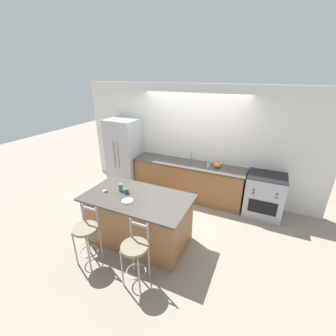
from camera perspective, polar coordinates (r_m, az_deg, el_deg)
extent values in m
plane|color=gray|center=(5.53, 3.55, -8.74)|extent=(18.00, 18.00, 0.00)
cube|color=silver|center=(5.57, 6.50, 6.63)|extent=(6.00, 0.07, 2.70)
cube|color=#936038|center=(5.63, 5.05, -3.17)|extent=(2.69, 0.63, 0.87)
cube|color=#47423D|center=(5.45, 5.21, 1.09)|extent=(2.73, 0.67, 0.03)
cube|color=black|center=(5.44, 5.21, 1.20)|extent=(0.56, 0.35, 0.01)
cylinder|color=#ADAFB5|center=(5.59, 6.01, 3.04)|extent=(0.02, 0.02, 0.22)
cylinder|color=#ADAFB5|center=(5.50, 5.84, 3.83)|extent=(0.02, 0.12, 0.02)
cube|color=#936038|center=(4.23, -7.51, -12.86)|extent=(1.77, 0.92, 0.89)
cube|color=#47423D|center=(3.98, -7.85, -7.46)|extent=(1.89, 1.04, 0.03)
cube|color=#ADAFB5|center=(6.15, -10.78, 3.70)|extent=(0.79, 0.76, 1.83)
cylinder|color=#939399|center=(5.86, -13.56, 3.43)|extent=(0.02, 0.02, 0.70)
cylinder|color=#939399|center=(5.78, -12.58, 3.27)|extent=(0.02, 0.02, 0.70)
cube|color=#ADAFB5|center=(5.33, 23.22, -6.39)|extent=(0.77, 0.67, 0.92)
cube|color=black|center=(5.08, 22.80, -9.23)|extent=(0.56, 0.01, 0.30)
cube|color=black|center=(5.13, 24.03, -1.80)|extent=(0.77, 0.67, 0.02)
cylinder|color=black|center=(4.90, 20.94, -5.18)|extent=(0.03, 0.02, 0.03)
cylinder|color=black|center=(4.91, 25.96, -6.01)|extent=(0.03, 0.02, 0.03)
cylinder|color=black|center=(4.94, 20.82, -5.94)|extent=(0.03, 0.02, 0.03)
cylinder|color=black|center=(4.95, 25.82, -6.76)|extent=(0.03, 0.02, 0.03)
cylinder|color=#99999E|center=(4.08, -22.54, -18.45)|extent=(0.02, 0.02, 0.64)
cylinder|color=#99999E|center=(3.92, -19.50, -20.00)|extent=(0.02, 0.02, 0.64)
cylinder|color=#99999E|center=(4.22, -19.70, -16.40)|extent=(0.02, 0.02, 0.64)
cylinder|color=#99999E|center=(4.06, -16.67, -17.77)|extent=(0.02, 0.02, 0.64)
torus|color=#99999E|center=(4.14, -19.38, -19.35)|extent=(0.30, 0.30, 0.02)
cylinder|color=#7F705B|center=(3.86, -20.30, -14.24)|extent=(0.39, 0.39, 0.04)
cylinder|color=#99999E|center=(3.92, -20.73, -10.41)|extent=(0.02, 0.02, 0.32)
cylinder|color=#99999E|center=(3.75, -17.59, -11.63)|extent=(0.02, 0.02, 0.32)
cube|color=#99999E|center=(3.78, -19.40, -9.73)|extent=(0.28, 0.02, 0.04)
cylinder|color=#99999E|center=(3.58, -11.58, -23.87)|extent=(0.02, 0.02, 0.64)
cylinder|color=#99999E|center=(3.47, -7.38, -25.59)|extent=(0.02, 0.02, 0.64)
cylinder|color=#99999E|center=(3.74, -8.88, -21.15)|extent=(0.02, 0.02, 0.64)
cylinder|color=#99999E|center=(3.63, -4.83, -22.64)|extent=(0.02, 0.02, 0.64)
torus|color=#99999E|center=(3.68, -8.06, -24.53)|extent=(0.30, 0.30, 0.02)
cylinder|color=#7F705B|center=(3.36, -8.52, -19.22)|extent=(0.39, 0.39, 0.04)
cylinder|color=#99999E|center=(3.40, -9.44, -14.77)|extent=(0.02, 0.02, 0.32)
cylinder|color=#99999E|center=(3.27, -5.15, -16.19)|extent=(0.02, 0.02, 0.32)
cube|color=#99999E|center=(3.27, -7.43, -14.08)|extent=(0.28, 0.02, 0.04)
cylinder|color=beige|center=(3.87, -10.25, -8.20)|extent=(0.20, 0.20, 0.01)
torus|color=beige|center=(3.86, -10.26, -8.13)|extent=(0.20, 0.20, 0.01)
cylinder|color=white|center=(4.28, -15.89, -5.54)|extent=(0.06, 0.06, 0.00)
cylinder|color=white|center=(4.26, -15.96, -4.95)|extent=(0.01, 0.01, 0.10)
cone|color=white|center=(4.21, -16.12, -3.69)|extent=(0.06, 0.06, 0.11)
cylinder|color=#335689|center=(4.09, -10.62, -5.76)|extent=(0.08, 0.08, 0.09)
torus|color=#335689|center=(4.06, -10.14, -5.87)|extent=(0.06, 0.01, 0.06)
cylinder|color=#3D934C|center=(4.17, -11.94, -4.86)|extent=(0.07, 0.07, 0.14)
ellipsoid|color=orange|center=(5.26, 12.43, 0.77)|extent=(0.17, 0.17, 0.13)
cylinder|color=brown|center=(5.23, 12.50, 1.55)|extent=(0.02, 0.02, 0.02)
cylinder|color=silver|center=(5.20, 10.19, 0.67)|extent=(0.05, 0.05, 0.12)
cylinder|color=black|center=(5.17, 10.25, 1.47)|extent=(0.02, 0.02, 0.03)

